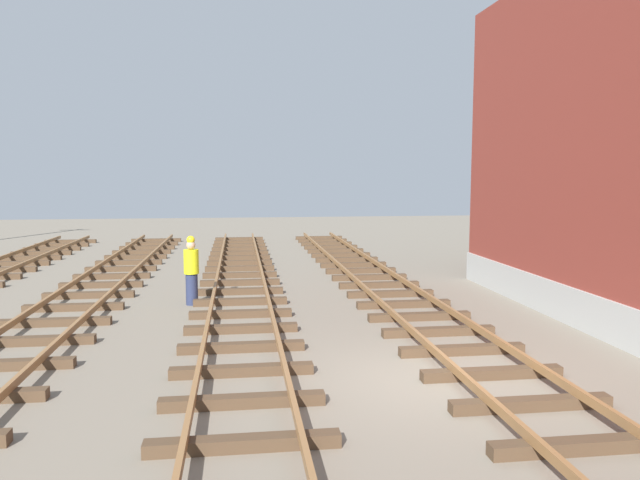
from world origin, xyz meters
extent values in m
plane|color=slate|center=(0.00, 0.00, 0.00)|extent=(80.00, 80.00, 0.00)
cube|color=#4C3826|center=(0.96, -2.82, 0.09)|extent=(2.50, 0.24, 0.18)
cube|color=#4C3826|center=(0.96, -1.41, 0.09)|extent=(2.50, 0.24, 0.18)
cube|color=#4C3826|center=(0.96, 0.00, 0.09)|extent=(2.50, 0.24, 0.18)
cube|color=#4C3826|center=(0.96, 1.41, 0.09)|extent=(2.50, 0.24, 0.18)
cube|color=#4C3826|center=(0.96, 2.82, 0.09)|extent=(2.50, 0.24, 0.18)
cube|color=#4C3826|center=(0.96, 4.23, 0.09)|extent=(2.50, 0.24, 0.18)
cube|color=#4C3826|center=(0.96, 5.65, 0.09)|extent=(2.50, 0.24, 0.18)
cube|color=#4C3826|center=(0.96, 7.06, 0.09)|extent=(2.50, 0.24, 0.18)
cube|color=#4C3826|center=(0.96, 8.47, 0.09)|extent=(2.50, 0.24, 0.18)
cube|color=#4C3826|center=(0.96, 9.88, 0.09)|extent=(2.50, 0.24, 0.18)
cube|color=#4C3826|center=(0.96, 11.29, 0.09)|extent=(2.50, 0.24, 0.18)
cube|color=#4C3826|center=(0.96, 12.70, 0.09)|extent=(2.50, 0.24, 0.18)
cube|color=#4C3826|center=(0.96, 14.11, 0.09)|extent=(2.50, 0.24, 0.18)
cube|color=#4C3826|center=(0.96, 15.53, 0.09)|extent=(2.50, 0.24, 0.18)
cube|color=#4C3826|center=(0.96, 16.94, 0.09)|extent=(2.50, 0.24, 0.18)
cube|color=#4C3826|center=(0.96, 18.35, 0.09)|extent=(2.50, 0.24, 0.18)
cube|color=#4C3826|center=(0.96, 19.76, 0.09)|extent=(2.50, 0.24, 0.18)
cube|color=#4C3826|center=(0.96, 21.17, 0.09)|extent=(2.50, 0.24, 0.18)
cube|color=#4C3826|center=(0.96, 22.58, 0.09)|extent=(2.50, 0.24, 0.18)
cube|color=olive|center=(0.24, 0.00, 0.25)|extent=(0.08, 46.58, 0.14)
cube|color=olive|center=(1.68, 0.00, 0.25)|extent=(0.08, 46.58, 0.14)
cube|color=#4C3826|center=(-3.31, -2.18, 0.09)|extent=(2.50, 0.24, 0.18)
cube|color=#4C3826|center=(-3.31, -0.73, 0.09)|extent=(2.50, 0.24, 0.18)
cube|color=#4C3826|center=(-3.31, 0.73, 0.09)|extent=(2.50, 0.24, 0.18)
cube|color=#4C3826|center=(-3.31, 2.18, 0.09)|extent=(2.50, 0.24, 0.18)
cube|color=#4C3826|center=(-3.31, 3.64, 0.09)|extent=(2.50, 0.24, 0.18)
cube|color=#4C3826|center=(-3.31, 5.09, 0.09)|extent=(2.50, 0.24, 0.18)
cube|color=#4C3826|center=(-3.31, 6.55, 0.09)|extent=(2.50, 0.24, 0.18)
cube|color=#4C3826|center=(-3.31, 8.01, 0.09)|extent=(2.50, 0.24, 0.18)
cube|color=#4C3826|center=(-3.31, 9.46, 0.09)|extent=(2.50, 0.24, 0.18)
cube|color=#4C3826|center=(-3.31, 10.92, 0.09)|extent=(2.50, 0.24, 0.18)
cube|color=#4C3826|center=(-3.31, 12.37, 0.09)|extent=(2.50, 0.24, 0.18)
cube|color=#4C3826|center=(-3.31, 13.83, 0.09)|extent=(2.50, 0.24, 0.18)
cube|color=#4C3826|center=(-3.31, 15.28, 0.09)|extent=(2.50, 0.24, 0.18)
cube|color=#4C3826|center=(-3.31, 16.74, 0.09)|extent=(2.50, 0.24, 0.18)
cube|color=#4C3826|center=(-3.31, 18.19, 0.09)|extent=(2.50, 0.24, 0.18)
cube|color=#4C3826|center=(-3.31, 19.65, 0.09)|extent=(2.50, 0.24, 0.18)
cube|color=#4C3826|center=(-3.31, 21.11, 0.09)|extent=(2.50, 0.24, 0.18)
cube|color=#4C3826|center=(-3.31, 22.56, 0.09)|extent=(2.50, 0.24, 0.18)
cube|color=olive|center=(-4.03, 0.00, 0.25)|extent=(0.08, 46.58, 0.14)
cube|color=olive|center=(-2.59, 0.00, 0.25)|extent=(0.08, 46.58, 0.14)
cube|color=#4C3826|center=(-7.57, 1.61, 0.09)|extent=(2.50, 0.24, 0.18)
cube|color=#4C3826|center=(-7.57, 3.21, 0.09)|extent=(2.50, 0.24, 0.18)
cube|color=#4C3826|center=(-7.57, 4.82, 0.09)|extent=(2.50, 0.24, 0.18)
cube|color=#4C3826|center=(-7.57, 6.42, 0.09)|extent=(2.50, 0.24, 0.18)
cube|color=#4C3826|center=(-7.57, 8.03, 0.09)|extent=(2.50, 0.24, 0.18)
cube|color=#4C3826|center=(-7.57, 9.64, 0.09)|extent=(2.50, 0.24, 0.18)
cube|color=#4C3826|center=(-7.57, 11.24, 0.09)|extent=(2.50, 0.24, 0.18)
cube|color=#4C3826|center=(-7.57, 12.85, 0.09)|extent=(2.50, 0.24, 0.18)
cube|color=#4C3826|center=(-7.57, 14.45, 0.09)|extent=(2.50, 0.24, 0.18)
cube|color=#4C3826|center=(-7.57, 16.06, 0.09)|extent=(2.50, 0.24, 0.18)
cube|color=#4C3826|center=(-7.57, 17.67, 0.09)|extent=(2.50, 0.24, 0.18)
cube|color=#4C3826|center=(-7.57, 19.27, 0.09)|extent=(2.50, 0.24, 0.18)
cube|color=#4C3826|center=(-7.57, 20.88, 0.09)|extent=(2.50, 0.24, 0.18)
cube|color=#4C3826|center=(-7.57, 22.49, 0.09)|extent=(2.50, 0.24, 0.18)
cube|color=olive|center=(-6.85, 0.00, 0.25)|extent=(0.08, 46.58, 0.14)
cube|color=#4C3826|center=(-11.84, 13.20, 0.09)|extent=(2.50, 0.24, 0.18)
cube|color=#4C3826|center=(-11.84, 14.75, 0.09)|extent=(2.50, 0.24, 0.18)
cube|color=#4C3826|center=(-11.84, 16.30, 0.09)|extent=(2.50, 0.24, 0.18)
cube|color=#4C3826|center=(-11.84, 17.85, 0.09)|extent=(2.50, 0.24, 0.18)
cube|color=#4C3826|center=(-11.84, 19.41, 0.09)|extent=(2.50, 0.24, 0.18)
cube|color=#4C3826|center=(-11.84, 20.96, 0.09)|extent=(2.50, 0.24, 0.18)
cube|color=#4C3826|center=(-11.84, 22.51, 0.09)|extent=(2.50, 0.24, 0.18)
cylinder|color=#262D4C|center=(-4.60, 6.76, 0.42)|extent=(0.32, 0.32, 0.85)
cylinder|color=yellow|center=(-4.60, 6.76, 1.18)|extent=(0.40, 0.40, 0.65)
sphere|color=tan|center=(-4.60, 6.76, 1.62)|extent=(0.24, 0.24, 0.24)
sphere|color=yellow|center=(-4.60, 6.76, 1.76)|extent=(0.22, 0.22, 0.22)
camera|label=1|loc=(-3.33, -9.64, 3.50)|focal=34.06mm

